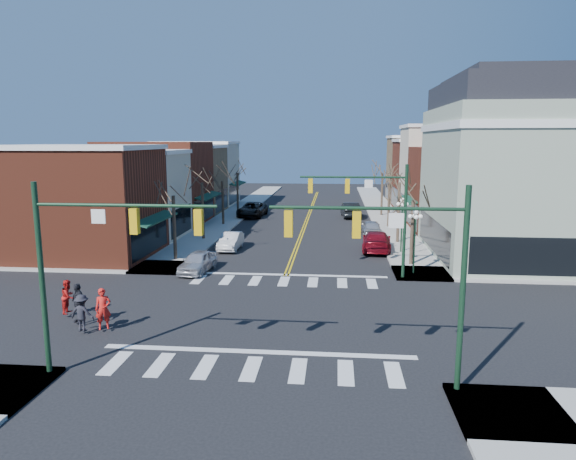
% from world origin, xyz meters
% --- Properties ---
extents(ground, '(160.00, 160.00, 0.00)m').
position_xyz_m(ground, '(0.00, 0.00, 0.00)').
color(ground, black).
rests_on(ground, ground).
extents(sidewalk_left, '(3.50, 70.00, 0.15)m').
position_xyz_m(sidewalk_left, '(-8.75, 20.00, 0.07)').
color(sidewalk_left, '#9E9B93').
rests_on(sidewalk_left, ground).
extents(sidewalk_right, '(3.50, 70.00, 0.15)m').
position_xyz_m(sidewalk_right, '(8.75, 20.00, 0.07)').
color(sidewalk_right, '#9E9B93').
rests_on(sidewalk_right, ground).
extents(bldg_left_brick_a, '(10.00, 8.50, 8.00)m').
position_xyz_m(bldg_left_brick_a, '(-15.50, 11.75, 4.00)').
color(bldg_left_brick_a, maroon).
rests_on(bldg_left_brick_a, ground).
extents(bldg_left_stucco_a, '(10.00, 7.00, 7.50)m').
position_xyz_m(bldg_left_stucco_a, '(-15.50, 19.50, 3.75)').
color(bldg_left_stucco_a, beige).
rests_on(bldg_left_stucco_a, ground).
extents(bldg_left_brick_b, '(10.00, 9.00, 8.50)m').
position_xyz_m(bldg_left_brick_b, '(-15.50, 27.50, 4.25)').
color(bldg_left_brick_b, maroon).
rests_on(bldg_left_brick_b, ground).
extents(bldg_left_tan, '(10.00, 7.50, 7.80)m').
position_xyz_m(bldg_left_tan, '(-15.50, 35.75, 3.90)').
color(bldg_left_tan, '#937751').
rests_on(bldg_left_tan, ground).
extents(bldg_left_stucco_b, '(10.00, 8.00, 8.20)m').
position_xyz_m(bldg_left_stucco_b, '(-15.50, 43.50, 4.10)').
color(bldg_left_stucco_b, beige).
rests_on(bldg_left_stucco_b, ground).
extents(bldg_right_brick_a, '(10.00, 8.50, 8.00)m').
position_xyz_m(bldg_right_brick_a, '(15.50, 25.75, 4.00)').
color(bldg_right_brick_a, maroon).
rests_on(bldg_right_brick_a, ground).
extents(bldg_right_stucco, '(10.00, 7.00, 10.00)m').
position_xyz_m(bldg_right_stucco, '(15.50, 33.50, 5.00)').
color(bldg_right_stucco, beige).
rests_on(bldg_right_stucco, ground).
extents(bldg_right_brick_b, '(10.00, 8.00, 8.50)m').
position_xyz_m(bldg_right_brick_b, '(15.50, 41.00, 4.25)').
color(bldg_right_brick_b, maroon).
rests_on(bldg_right_brick_b, ground).
extents(bldg_right_tan, '(10.00, 8.00, 9.00)m').
position_xyz_m(bldg_right_tan, '(15.50, 49.00, 4.50)').
color(bldg_right_tan, '#937751').
rests_on(bldg_right_tan, ground).
extents(victorian_corner, '(12.25, 14.25, 13.30)m').
position_xyz_m(victorian_corner, '(16.50, 14.50, 6.66)').
color(victorian_corner, '#91A08A').
rests_on(victorian_corner, ground).
extents(traffic_mast_near_left, '(6.60, 0.28, 7.20)m').
position_xyz_m(traffic_mast_near_left, '(-5.55, -7.40, 4.71)').
color(traffic_mast_near_left, '#14331E').
rests_on(traffic_mast_near_left, ground).
extents(traffic_mast_near_right, '(6.60, 0.28, 7.20)m').
position_xyz_m(traffic_mast_near_right, '(5.55, -7.40, 4.71)').
color(traffic_mast_near_right, '#14331E').
rests_on(traffic_mast_near_right, ground).
extents(traffic_mast_far_right, '(6.60, 0.28, 7.20)m').
position_xyz_m(traffic_mast_far_right, '(5.55, 7.40, 4.71)').
color(traffic_mast_far_right, '#14331E').
rests_on(traffic_mast_far_right, ground).
extents(lamppost_corner, '(0.36, 0.36, 4.33)m').
position_xyz_m(lamppost_corner, '(8.20, 8.50, 2.96)').
color(lamppost_corner, '#14331E').
rests_on(lamppost_corner, ground).
extents(lamppost_midblock, '(0.36, 0.36, 4.33)m').
position_xyz_m(lamppost_midblock, '(8.20, 15.00, 2.96)').
color(lamppost_midblock, '#14331E').
rests_on(lamppost_midblock, ground).
extents(tree_left_a, '(0.24, 0.24, 4.76)m').
position_xyz_m(tree_left_a, '(-8.40, 11.00, 2.38)').
color(tree_left_a, '#382B21').
rests_on(tree_left_a, ground).
extents(tree_left_b, '(0.24, 0.24, 5.04)m').
position_xyz_m(tree_left_b, '(-8.40, 19.00, 2.52)').
color(tree_left_b, '#382B21').
rests_on(tree_left_b, ground).
extents(tree_left_c, '(0.24, 0.24, 4.55)m').
position_xyz_m(tree_left_c, '(-8.40, 27.00, 2.27)').
color(tree_left_c, '#382B21').
rests_on(tree_left_c, ground).
extents(tree_left_d, '(0.24, 0.24, 4.90)m').
position_xyz_m(tree_left_d, '(-8.40, 35.00, 2.45)').
color(tree_left_d, '#382B21').
rests_on(tree_left_d, ground).
extents(tree_right_a, '(0.24, 0.24, 4.62)m').
position_xyz_m(tree_right_a, '(8.40, 11.00, 2.31)').
color(tree_right_a, '#382B21').
rests_on(tree_right_a, ground).
extents(tree_right_b, '(0.24, 0.24, 5.18)m').
position_xyz_m(tree_right_b, '(8.40, 19.00, 2.59)').
color(tree_right_b, '#382B21').
rests_on(tree_right_b, ground).
extents(tree_right_c, '(0.24, 0.24, 4.83)m').
position_xyz_m(tree_right_c, '(8.40, 27.00, 2.42)').
color(tree_right_c, '#382B21').
rests_on(tree_right_c, ground).
extents(tree_right_d, '(0.24, 0.24, 4.97)m').
position_xyz_m(tree_right_d, '(8.40, 35.00, 2.48)').
color(tree_right_d, '#382B21').
rests_on(tree_right_d, ground).
extents(car_left_near, '(2.10, 4.24, 1.39)m').
position_xyz_m(car_left_near, '(-5.93, 8.00, 0.70)').
color(car_left_near, silver).
rests_on(car_left_near, ground).
extents(car_left_mid, '(1.48, 4.16, 1.37)m').
position_xyz_m(car_left_mid, '(-5.21, 15.27, 0.68)').
color(car_left_mid, silver).
rests_on(car_left_mid, ground).
extents(car_left_far, '(3.05, 6.06, 1.64)m').
position_xyz_m(car_left_far, '(-6.40, 33.26, 0.82)').
color(car_left_far, black).
rests_on(car_left_far, ground).
extents(car_right_near, '(2.61, 5.54, 1.56)m').
position_xyz_m(car_right_near, '(6.40, 15.80, 0.78)').
color(car_right_near, maroon).
rests_on(car_right_near, ground).
extents(car_right_mid, '(1.91, 4.30, 1.44)m').
position_xyz_m(car_right_mid, '(6.40, 22.56, 0.72)').
color(car_right_mid, '#B7B8BC').
rests_on(car_right_mid, ground).
extents(car_right_far, '(2.23, 5.27, 1.69)m').
position_xyz_m(car_right_far, '(4.80, 33.87, 0.85)').
color(car_right_far, black).
rests_on(car_right_far, ground).
extents(pedestrian_red_a, '(0.82, 0.72, 1.89)m').
position_xyz_m(pedestrian_red_a, '(-7.30, -3.02, 1.10)').
color(pedestrian_red_a, red).
rests_on(pedestrian_red_a, sidewalk_left).
extents(pedestrian_red_b, '(0.71, 0.87, 1.70)m').
position_xyz_m(pedestrian_red_b, '(-10.00, -1.09, 1.00)').
color(pedestrian_red_b, '#B41513').
rests_on(pedestrian_red_b, sidewalk_left).
extents(pedestrian_dark_a, '(1.16, 1.05, 1.90)m').
position_xyz_m(pedestrian_dark_a, '(-8.84, -2.32, 1.10)').
color(pedestrian_dark_a, black).
rests_on(pedestrian_dark_a, sidewalk_left).
extents(pedestrian_dark_b, '(1.14, 0.72, 1.69)m').
position_xyz_m(pedestrian_dark_b, '(-8.13, -3.37, 0.99)').
color(pedestrian_dark_b, black).
rests_on(pedestrian_dark_b, sidewalk_left).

